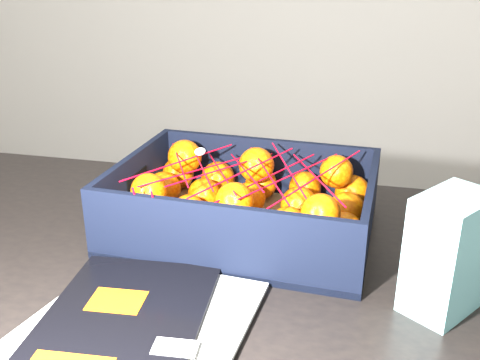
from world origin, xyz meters
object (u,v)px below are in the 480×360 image
(table, at_px, (172,312))
(retail_carton, at_px, (449,253))
(produce_crate, at_px, (245,212))
(magazine_stack, at_px, (133,322))

(table, relative_size, retail_carton, 7.28)
(table, xyz_separation_m, retail_carton, (0.42, -0.01, 0.18))
(table, height_order, retail_carton, retail_carton)
(produce_crate, distance_m, retail_carton, 0.36)
(magazine_stack, xyz_separation_m, retail_carton, (0.39, 0.17, 0.08))
(magazine_stack, relative_size, produce_crate, 0.70)
(magazine_stack, height_order, produce_crate, produce_crate)
(table, height_order, magazine_stack, magazine_stack)
(table, xyz_separation_m, produce_crate, (0.09, 0.14, 0.14))
(magazine_stack, bearing_deg, retail_carton, 22.77)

